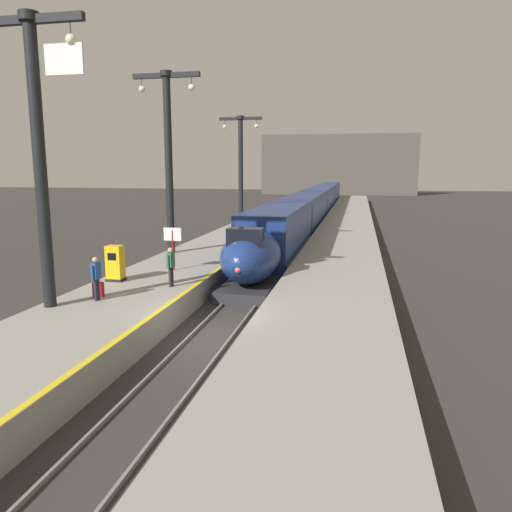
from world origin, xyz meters
TOP-DOWN VIEW (x-y plane):
  - ground_plane at (0.00, 0.00)m, footprint 260.00×260.00m
  - platform_left at (-4.05, 24.75)m, footprint 4.80×110.00m
  - platform_right at (4.05, 24.75)m, footprint 4.80×110.00m
  - platform_left_safety_stripe at (-1.77, 24.75)m, footprint 0.20×107.80m
  - rail_main_left at (-0.75, 27.50)m, footprint 0.08×110.00m
  - rail_main_right at (0.75, 27.50)m, footprint 0.08×110.00m
  - highspeed_train_main at (0.00, 40.77)m, footprint 2.92×74.39m
  - station_column_near at (-5.85, -0.44)m, footprint 4.00×0.68m
  - station_column_mid at (-5.90, 11.57)m, footprint 4.00×0.68m
  - station_column_far at (-5.90, 29.52)m, footprint 4.00×0.68m
  - passenger_near_edge at (-4.64, 0.68)m, footprint 0.23×0.57m
  - passenger_mid_platform at (-2.70, 3.39)m, footprint 0.26×0.57m
  - rolling_suitcase at (-4.83, 1.11)m, footprint 0.40×0.22m
  - ticket_machine_yellow at (-5.55, 3.92)m, footprint 0.76×0.62m
  - departure_info_board at (-3.88, 6.71)m, footprint 0.90×0.10m
  - terminus_back_wall at (0.00, 102.00)m, footprint 36.00×2.00m

SIDE VIEW (x-z plane):
  - ground_plane at x=0.00m, z-range 0.00..0.00m
  - rail_main_left at x=-0.75m, z-range 0.00..0.12m
  - rail_main_right at x=0.75m, z-range 0.00..0.12m
  - platform_left at x=-4.05m, z-range 0.00..1.05m
  - platform_right at x=4.05m, z-range 0.00..1.05m
  - platform_left_safety_stripe at x=-1.77m, z-range 1.05..1.06m
  - rolling_suitcase at x=-4.83m, z-range 0.86..1.85m
  - ticket_machine_yellow at x=-5.55m, z-range 0.99..2.59m
  - highspeed_train_main at x=0.00m, z-range 0.18..3.78m
  - passenger_near_edge at x=-4.64m, z-range 1.19..2.88m
  - passenger_mid_platform at x=-2.70m, z-range 1.19..2.88m
  - departure_info_board at x=-3.88m, z-range 1.50..3.62m
  - station_column_far at x=-5.90m, z-range 2.00..11.80m
  - terminus_back_wall at x=0.00m, z-range 0.00..14.00m
  - station_column_near at x=-5.85m, z-range 2.12..12.23m
  - station_column_mid at x=-5.90m, z-range 2.02..12.47m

